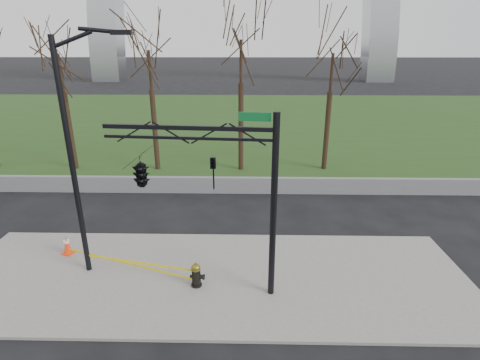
{
  "coord_description": "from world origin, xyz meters",
  "views": [
    {
      "loc": [
        1.28,
        -10.94,
        7.71
      ],
      "look_at": [
        1.01,
        2.0,
        2.96
      ],
      "focal_mm": 27.6,
      "sensor_mm": 36.0,
      "label": 1
    }
  ],
  "objects_px": {
    "fire_hydrant": "(197,275)",
    "traffic_cone": "(67,245)",
    "traffic_signal_mast": "(166,172)",
    "street_light": "(76,146)"
  },
  "relations": [
    {
      "from": "traffic_cone",
      "to": "traffic_signal_mast",
      "type": "bearing_deg",
      "value": -23.68
    },
    {
      "from": "traffic_cone",
      "to": "traffic_signal_mast",
      "type": "height_order",
      "value": "traffic_signal_mast"
    },
    {
      "from": "fire_hydrant",
      "to": "traffic_cone",
      "type": "relative_size",
      "value": 1.19
    },
    {
      "from": "traffic_signal_mast",
      "to": "street_light",
      "type": "bearing_deg",
      "value": 167.59
    },
    {
      "from": "traffic_cone",
      "to": "traffic_signal_mast",
      "type": "distance_m",
      "value": 6.13
    },
    {
      "from": "fire_hydrant",
      "to": "traffic_signal_mast",
      "type": "height_order",
      "value": "traffic_signal_mast"
    },
    {
      "from": "fire_hydrant",
      "to": "traffic_signal_mast",
      "type": "xyz_separation_m",
      "value": [
        -0.76,
        -0.04,
        3.64
      ]
    },
    {
      "from": "traffic_cone",
      "to": "street_light",
      "type": "distance_m",
      "value": 4.59
    },
    {
      "from": "fire_hydrant",
      "to": "traffic_cone",
      "type": "height_order",
      "value": "fire_hydrant"
    },
    {
      "from": "traffic_signal_mast",
      "to": "traffic_cone",
      "type": "bearing_deg",
      "value": 161.16
    }
  ]
}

